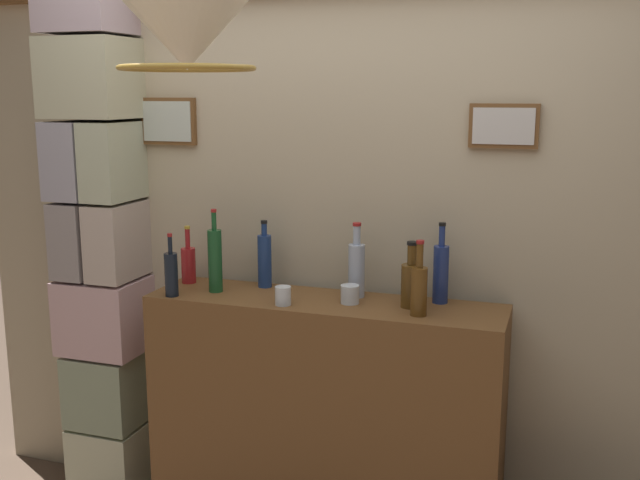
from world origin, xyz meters
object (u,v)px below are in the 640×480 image
object	(u,v)px
liquor_bottle_port	(356,268)
glass_tumbler_rocks	(283,296)
liquor_bottle_whiskey	(411,283)
liquor_bottle_vodka	(171,273)
glass_tumbler_highball	(350,294)
liquor_bottle_amaro	(265,260)
liquor_bottle_scotch	(441,272)
liquor_bottle_rye	(215,259)
liquor_bottle_bourbon	(188,263)
liquor_bottle_tequila	(419,288)
pendant_lamp	(186,35)

from	to	relation	value
liquor_bottle_port	glass_tumbler_rocks	xyz separation A→B (m)	(-0.23, -0.20, -0.08)
liquor_bottle_whiskey	glass_tumbler_rocks	xyz separation A→B (m)	(-0.47, -0.13, -0.06)
liquor_bottle_vodka	glass_tumbler_highball	size ratio (longest dim) A/B	3.53
liquor_bottle_vodka	liquor_bottle_amaro	bearing A→B (deg)	39.95
liquor_bottle_scotch	liquor_bottle_whiskey	xyz separation A→B (m)	(-0.09, -0.09, -0.03)
liquor_bottle_scotch	liquor_bottle_rye	size ratio (longest dim) A/B	0.92
liquor_bottle_port	glass_tumbler_rocks	size ratio (longest dim) A/B	4.13
glass_tumbler_rocks	liquor_bottle_bourbon	bearing A→B (deg)	159.82
glass_tumbler_rocks	glass_tumbler_highball	bearing A→B (deg)	23.49
liquor_bottle_port	liquor_bottle_whiskey	distance (m)	0.25
liquor_bottle_vodka	liquor_bottle_rye	distance (m)	0.18
liquor_bottle_amaro	liquor_bottle_whiskey	distance (m)	0.64
liquor_bottle_tequila	liquor_bottle_rye	size ratio (longest dim) A/B	0.82
liquor_bottle_vodka	glass_tumbler_highball	world-z (taller)	liquor_bottle_vodka
liquor_bottle_port	liquor_bottle_scotch	bearing A→B (deg)	3.60
glass_tumbler_highball	pendant_lamp	bearing A→B (deg)	-118.44
liquor_bottle_amaro	liquor_bottle_bourbon	distance (m)	0.34
liquor_bottle_amaro	glass_tumbler_rocks	distance (m)	0.29
liquor_bottle_rye	liquor_bottle_tequila	bearing A→B (deg)	-4.00
liquor_bottle_scotch	liquor_bottle_whiskey	bearing A→B (deg)	-135.26
liquor_bottle_rye	pendant_lamp	world-z (taller)	pendant_lamp
liquor_bottle_scotch	liquor_bottle_port	bearing A→B (deg)	-176.40
glass_tumbler_highball	liquor_bottle_scotch	bearing A→B (deg)	20.07
liquor_bottle_whiskey	pendant_lamp	world-z (taller)	pendant_lamp
liquor_bottle_port	liquor_bottle_rye	bearing A→B (deg)	-169.07
liquor_bottle_port	liquor_bottle_rye	xyz separation A→B (m)	(-0.56, -0.11, 0.02)
liquor_bottle_port	liquor_bottle_tequila	world-z (taller)	liquor_bottle_port
liquor_bottle_scotch	liquor_bottle_vodka	distance (m)	1.06
liquor_bottle_tequila	pendant_lamp	world-z (taller)	pendant_lamp
liquor_bottle_tequila	liquor_bottle_vodka	bearing A→B (deg)	-176.66
liquor_bottle_scotch	liquor_bottle_vodka	xyz separation A→B (m)	(-1.03, -0.25, -0.03)
liquor_bottle_rye	glass_tumbler_rocks	xyz separation A→B (m)	(0.33, -0.09, -0.10)
pendant_lamp	glass_tumbler_highball	bearing A→B (deg)	61.56
glass_tumbler_highball	liquor_bottle_whiskey	bearing A→B (deg)	6.31
liquor_bottle_vodka	pendant_lamp	size ratio (longest dim) A/B	0.38
liquor_bottle_scotch	liquor_bottle_tequila	xyz separation A→B (m)	(-0.05, -0.19, -0.02)
liquor_bottle_rye	glass_tumbler_rocks	size ratio (longest dim) A/B	4.71
liquor_bottle_whiskey	glass_tumbler_rocks	bearing A→B (deg)	-164.68
liquor_bottle_amaro	liquor_bottle_rye	size ratio (longest dim) A/B	0.83
glass_tumbler_rocks	pendant_lamp	size ratio (longest dim) A/B	0.11
liquor_bottle_bourbon	liquor_bottle_rye	size ratio (longest dim) A/B	0.72
liquor_bottle_bourbon	glass_tumbler_highball	xyz separation A→B (m)	(0.74, -0.08, -0.05)
liquor_bottle_scotch	glass_tumbler_highball	world-z (taller)	liquor_bottle_scotch
liquor_bottle_tequila	liquor_bottle_rye	xyz separation A→B (m)	(-0.85, 0.06, 0.03)
liquor_bottle_bourbon	liquor_bottle_rye	xyz separation A→B (m)	(0.17, -0.09, 0.05)
liquor_bottle_port	glass_tumbler_highball	xyz separation A→B (m)	(0.00, -0.10, -0.08)
liquor_bottle_scotch	liquor_bottle_vodka	size ratio (longest dim) A/B	1.24
liquor_bottle_port	liquor_bottle_amaro	world-z (taller)	liquor_bottle_port
liquor_bottle_bourbon	liquor_bottle_scotch	bearing A→B (deg)	2.00
glass_tumbler_rocks	pendant_lamp	xyz separation A→B (m)	(-0.10, -0.51, 0.93)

